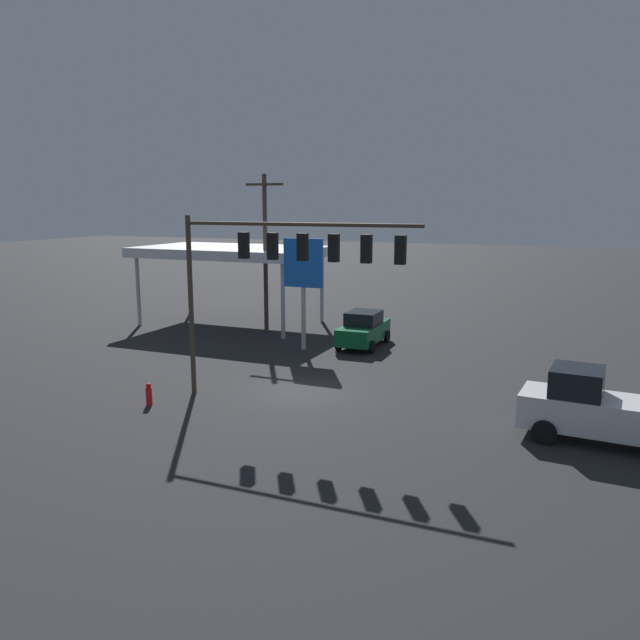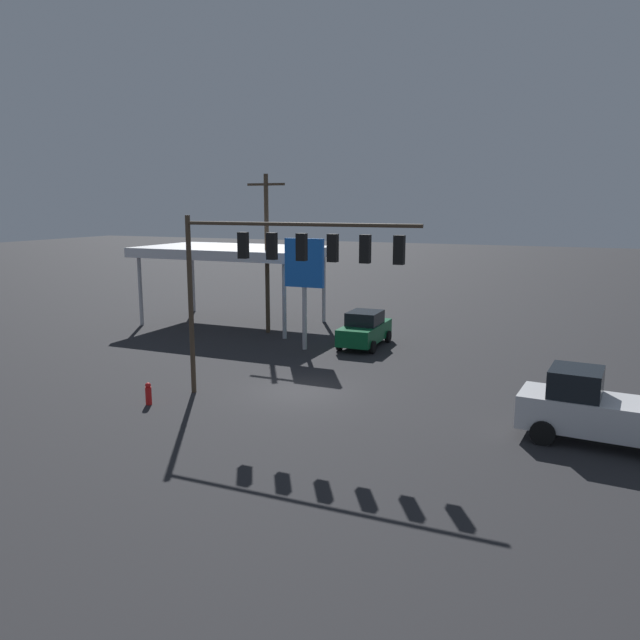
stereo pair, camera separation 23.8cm
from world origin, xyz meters
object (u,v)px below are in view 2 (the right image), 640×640
object	(u,v)px
traffic_signal_assembly	(283,259)
sedan_far	(365,329)
pickup_parked	(598,410)
utility_pole	(267,250)
price_sign	(304,269)
fire_hydrant	(148,394)

from	to	relation	value
traffic_signal_assembly	sedan_far	xyz separation A→B (m)	(0.55, -10.80, -4.71)
sedan_far	pickup_parked	xyz separation A→B (m)	(-11.62, 10.25, 0.16)
sedan_far	utility_pole	bearing A→B (deg)	-101.32
utility_pole	price_sign	bearing A→B (deg)	141.14
traffic_signal_assembly	fire_hydrant	xyz separation A→B (m)	(4.84, 2.09, -5.22)
utility_pole	fire_hydrant	bearing A→B (deg)	99.37
utility_pole	price_sign	xyz separation A→B (m)	(-3.91, 3.15, -0.68)
price_sign	pickup_parked	distance (m)	16.86
traffic_signal_assembly	price_sign	size ratio (longest dim) A/B	1.62
utility_pole	price_sign	size ratio (longest dim) A/B	1.59
price_sign	fire_hydrant	world-z (taller)	price_sign
sedan_far	pickup_parked	world-z (taller)	pickup_parked
utility_pole	fire_hydrant	xyz separation A→B (m)	(-2.32, 14.09, -4.54)
utility_pole	fire_hydrant	world-z (taller)	utility_pole
pickup_parked	traffic_signal_assembly	bearing A→B (deg)	7.07
price_sign	sedan_far	bearing A→B (deg)	-144.08
utility_pole	pickup_parked	world-z (taller)	utility_pole
utility_pole	price_sign	world-z (taller)	utility_pole
sedan_far	fire_hydrant	world-z (taller)	sedan_far
traffic_signal_assembly	price_sign	distance (m)	9.52
sedan_far	price_sign	bearing A→B (deg)	-55.16
traffic_signal_assembly	sedan_far	bearing A→B (deg)	-87.09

